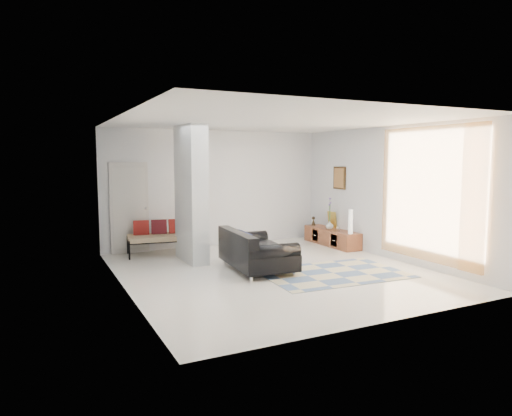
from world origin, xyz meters
name	(u,v)px	position (x,y,z in m)	size (l,w,h in m)	color
floor	(275,272)	(0.00, 0.00, 0.00)	(6.00, 6.00, 0.00)	white
ceiling	(275,121)	(0.00, 0.00, 2.80)	(6.00, 6.00, 0.00)	white
wall_back	(216,188)	(0.00, 3.00, 1.40)	(6.00, 6.00, 0.00)	silver
wall_front	(389,216)	(0.00, -3.00, 1.40)	(6.00, 6.00, 0.00)	silver
wall_left	(123,204)	(-2.75, 0.00, 1.40)	(6.00, 6.00, 0.00)	silver
wall_right	(389,193)	(2.75, 0.00, 1.40)	(6.00, 6.00, 0.00)	silver
partition_column	(191,194)	(-1.10, 1.60, 1.40)	(0.35, 1.20, 2.80)	silver
hallway_door	(129,208)	(-2.10, 2.96, 1.02)	(0.85, 0.06, 2.04)	silver
curtain	(429,194)	(2.67, -1.15, 1.45)	(2.55, 2.55, 0.00)	#F09E3F
wall_art	(340,178)	(2.72, 1.70, 1.65)	(0.04, 0.45, 0.55)	#39250F
media_console	(332,237)	(2.52, 1.70, 0.20)	(0.45, 1.79, 0.80)	brown
loveseat	(254,252)	(-0.29, 0.30, 0.35)	(1.14, 1.81, 0.76)	silver
daybed	(165,235)	(-1.42, 2.48, 0.42)	(1.76, 0.93, 0.77)	black
area_rug	(333,273)	(0.90, -0.61, 0.01)	(2.59, 1.73, 0.01)	#C2BB94
cylinder_lamp	(351,222)	(2.50, 0.95, 0.68)	(0.10, 0.10, 0.56)	silver
bronze_figurine	(313,221)	(2.47, 2.44, 0.51)	(0.11, 0.11, 0.23)	#2E2214
vase	(329,225)	(2.47, 1.73, 0.50)	(0.19, 0.19, 0.20)	silver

